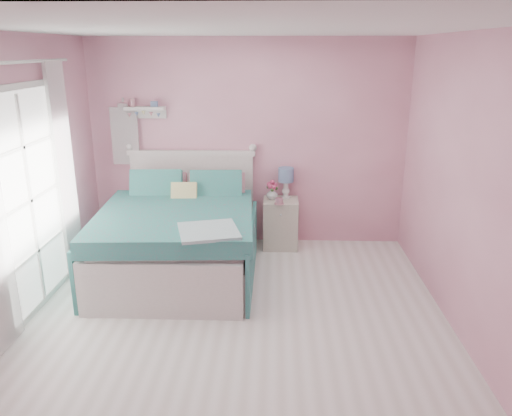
# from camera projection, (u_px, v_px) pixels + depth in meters

# --- Properties ---
(floor) EXTENTS (4.50, 4.50, 0.00)m
(floor) POSITION_uv_depth(u_px,v_px,m) (235.00, 328.00, 4.59)
(floor) COLOR silver
(floor) RESTS_ON ground
(room_shell) EXTENTS (4.50, 4.50, 4.50)m
(room_shell) POSITION_uv_depth(u_px,v_px,m) (233.00, 159.00, 4.11)
(room_shell) COLOR #C57D91
(room_shell) RESTS_ON floor
(bed) EXTENTS (1.75, 2.14, 1.22)m
(bed) POSITION_uv_depth(u_px,v_px,m) (179.00, 238.00, 5.63)
(bed) COLOR silver
(bed) RESTS_ON floor
(nightstand) EXTENTS (0.44, 0.43, 0.63)m
(nightstand) POSITION_uv_depth(u_px,v_px,m) (280.00, 223.00, 6.39)
(nightstand) COLOR beige
(nightstand) RESTS_ON floor
(table_lamp) EXTENTS (0.19, 0.19, 0.39)m
(table_lamp) POSITION_uv_depth(u_px,v_px,m) (286.00, 177.00, 6.31)
(table_lamp) COLOR white
(table_lamp) RESTS_ON nightstand
(vase) EXTENTS (0.15, 0.15, 0.15)m
(vase) POSITION_uv_depth(u_px,v_px,m) (272.00, 194.00, 6.30)
(vase) COLOR silver
(vase) RESTS_ON nightstand
(teacup) EXTENTS (0.12, 0.12, 0.08)m
(teacup) POSITION_uv_depth(u_px,v_px,m) (279.00, 201.00, 6.12)
(teacup) COLOR #C7869B
(teacup) RESTS_ON nightstand
(roses) EXTENTS (0.14, 0.11, 0.12)m
(roses) POSITION_uv_depth(u_px,v_px,m) (272.00, 185.00, 6.26)
(roses) COLOR #CA4573
(roses) RESTS_ON vase
(wall_shelf) EXTENTS (0.50, 0.15, 0.25)m
(wall_shelf) POSITION_uv_depth(u_px,v_px,m) (145.00, 109.00, 6.19)
(wall_shelf) COLOR silver
(wall_shelf) RESTS_ON room_shell
(hanging_dress) EXTENTS (0.34, 0.03, 0.72)m
(hanging_dress) POSITION_uv_depth(u_px,v_px,m) (125.00, 136.00, 6.30)
(hanging_dress) COLOR white
(hanging_dress) RESTS_ON room_shell
(french_door) EXTENTS (0.04, 1.32, 2.16)m
(french_door) POSITION_uv_depth(u_px,v_px,m) (29.00, 201.00, 4.72)
(french_door) COLOR silver
(french_door) RESTS_ON floor
(curtain_far) EXTENTS (0.04, 0.40, 2.32)m
(curtain_far) POSITION_uv_depth(u_px,v_px,m) (65.00, 172.00, 5.39)
(curtain_far) COLOR white
(curtain_far) RESTS_ON floor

